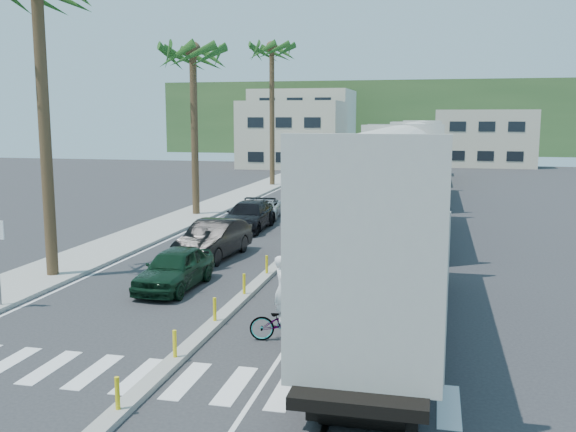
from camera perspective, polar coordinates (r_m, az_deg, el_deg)
name	(u,v)px	position (r m, az deg, el deg)	size (l,w,h in m)	color
ground	(190,349)	(17.72, -8.70, -11.59)	(140.00, 140.00, 0.00)	#28282B
sidewalk	(210,208)	(43.44, -6.98, 0.71)	(3.00, 90.00, 0.15)	gray
rails	(415,209)	(43.85, 11.25, 0.62)	(1.56, 100.00, 0.06)	black
median	(321,225)	(36.42, 2.94, -0.78)	(0.45, 60.00, 0.85)	gray
crosswalk	(159,378)	(16.01, -11.42, -13.92)	(14.00, 2.20, 0.01)	silver
lane_markings	(302,212)	(41.72, 1.25, 0.34)	(9.42, 90.00, 0.01)	silver
freight_train	(414,172)	(38.76, 11.14, 3.85)	(3.00, 60.94, 5.85)	beige
palm_trees	(200,40)	(40.98, -7.86, 15.26)	(3.50, 37.20, 13.75)	brown
buildings	(341,130)	(87.99, 4.78, 7.62)	(38.00, 27.00, 10.00)	beige
hillside	(401,118)	(115.57, 10.03, 8.61)	(80.00, 20.00, 12.00)	#385628
car_lead	(175,268)	(23.54, -10.04, -4.61)	(1.84, 4.38, 1.48)	black
car_second	(213,239)	(28.29, -6.65, -2.09)	(2.17, 5.15, 1.65)	black
car_third	(248,216)	(35.17, -3.55, 0.00)	(2.18, 5.30, 1.53)	black
car_rear	(264,208)	(39.28, -2.14, 0.68)	(2.31, 4.41, 1.19)	#B7BABD
cyclist	(285,314)	(17.92, -0.26, -8.69)	(1.59, 2.33, 2.40)	#9EA0A5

